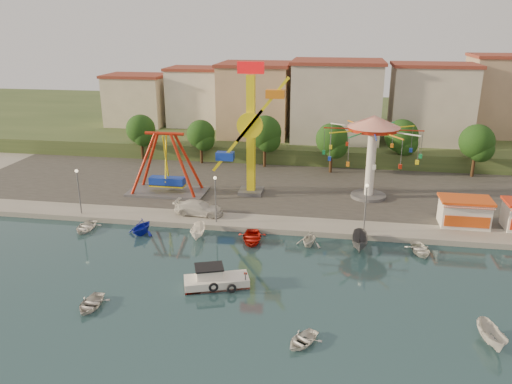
% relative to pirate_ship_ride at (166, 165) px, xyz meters
% --- Properties ---
extents(ground, '(200.00, 200.00, 0.00)m').
position_rel_pirate_ship_ride_xyz_m(ground, '(16.54, -21.62, -4.39)').
color(ground, '#122D33').
rests_on(ground, ground).
extents(quay_deck, '(200.00, 100.00, 0.60)m').
position_rel_pirate_ship_ride_xyz_m(quay_deck, '(16.54, 40.38, -4.09)').
color(quay_deck, '#9E998E').
rests_on(quay_deck, ground).
extents(asphalt_pad, '(90.00, 28.00, 0.01)m').
position_rel_pirate_ship_ride_xyz_m(asphalt_pad, '(16.54, 8.38, -3.79)').
color(asphalt_pad, '#4C4944').
rests_on(asphalt_pad, quay_deck).
extents(hill_terrace, '(200.00, 60.00, 3.00)m').
position_rel_pirate_ship_ride_xyz_m(hill_terrace, '(16.54, 45.38, -2.89)').
color(hill_terrace, '#384C26').
rests_on(hill_terrace, ground).
extents(pirate_ship_ride, '(10.00, 5.00, 8.00)m').
position_rel_pirate_ship_ride_xyz_m(pirate_ship_ride, '(0.00, 0.00, 0.00)').
color(pirate_ship_ride, '#59595E').
rests_on(pirate_ship_ride, quay_deck).
extents(kamikaze_tower, '(6.50, 3.10, 16.50)m').
position_rel_pirate_ship_ride_xyz_m(kamikaze_tower, '(11.00, 1.33, 4.10)').
color(kamikaze_tower, '#59595E').
rests_on(kamikaze_tower, quay_deck).
extents(wave_swinger, '(11.60, 11.60, 10.40)m').
position_rel_pirate_ship_ride_xyz_m(wave_swinger, '(25.51, 2.46, 3.80)').
color(wave_swinger, '#59595E').
rests_on(wave_swinger, quay_deck).
extents(booth_left, '(5.40, 3.78, 3.08)m').
position_rel_pirate_ship_ride_xyz_m(booth_left, '(35.24, -5.14, -2.23)').
color(booth_left, white).
rests_on(booth_left, quay_deck).
extents(lamp_post_0, '(0.14, 0.14, 5.00)m').
position_rel_pirate_ship_ride_xyz_m(lamp_post_0, '(-7.46, -8.62, -1.29)').
color(lamp_post_0, '#59595E').
rests_on(lamp_post_0, quay_deck).
extents(lamp_post_1, '(0.14, 0.14, 5.00)m').
position_rel_pirate_ship_ride_xyz_m(lamp_post_1, '(8.54, -8.62, -1.29)').
color(lamp_post_1, '#59595E').
rests_on(lamp_post_1, quay_deck).
extents(lamp_post_2, '(0.14, 0.14, 5.00)m').
position_rel_pirate_ship_ride_xyz_m(lamp_post_2, '(24.54, -8.62, -1.29)').
color(lamp_post_2, '#59595E').
rests_on(lamp_post_2, quay_deck).
extents(tree_0, '(4.60, 4.60, 7.19)m').
position_rel_pirate_ship_ride_xyz_m(tree_0, '(-9.46, 15.35, 1.08)').
color(tree_0, '#382314').
rests_on(tree_0, quay_deck).
extents(tree_1, '(4.35, 4.35, 6.80)m').
position_rel_pirate_ship_ride_xyz_m(tree_1, '(0.54, 14.62, 0.81)').
color(tree_1, '#382314').
rests_on(tree_1, quay_deck).
extents(tree_2, '(5.02, 5.02, 7.85)m').
position_rel_pirate_ship_ride_xyz_m(tree_2, '(10.54, 14.19, 1.52)').
color(tree_2, '#382314').
rests_on(tree_2, quay_deck).
extents(tree_3, '(4.68, 4.68, 7.32)m').
position_rel_pirate_ship_ride_xyz_m(tree_3, '(20.54, 12.74, 1.16)').
color(tree_3, '#382314').
rests_on(tree_3, quay_deck).
extents(tree_4, '(4.86, 4.86, 7.60)m').
position_rel_pirate_ship_ride_xyz_m(tree_4, '(30.54, 15.73, 1.35)').
color(tree_4, '#382314').
rests_on(tree_4, quay_deck).
extents(tree_5, '(4.83, 4.83, 7.54)m').
position_rel_pirate_ship_ride_xyz_m(tree_5, '(40.54, 13.91, 1.31)').
color(tree_5, '#382314').
rests_on(tree_5, quay_deck).
extents(building_0, '(9.26, 9.53, 11.87)m').
position_rel_pirate_ship_ride_xyz_m(building_0, '(-16.83, 24.44, 4.54)').
color(building_0, beige).
rests_on(building_0, hill_terrace).
extents(building_1, '(12.33, 9.01, 8.63)m').
position_rel_pirate_ship_ride_xyz_m(building_1, '(-4.79, 29.76, 2.92)').
color(building_1, silver).
rests_on(building_1, hill_terrace).
extents(building_2, '(11.95, 9.28, 11.23)m').
position_rel_pirate_ship_ride_xyz_m(building_2, '(8.35, 30.34, 4.22)').
color(building_2, tan).
rests_on(building_2, hill_terrace).
extents(building_3, '(12.59, 10.50, 9.20)m').
position_rel_pirate_ship_ride_xyz_m(building_3, '(22.14, 27.18, 3.20)').
color(building_3, beige).
rests_on(building_3, hill_terrace).
extents(building_4, '(10.75, 9.23, 9.24)m').
position_rel_pirate_ship_ride_xyz_m(building_4, '(35.61, 30.58, 3.22)').
color(building_4, beige).
rests_on(building_4, hill_terrace).
extents(building_5, '(12.77, 10.96, 11.21)m').
position_rel_pirate_ship_ride_xyz_m(building_5, '(48.91, 28.71, 4.21)').
color(building_5, tan).
rests_on(building_5, hill_terrace).
extents(cabin_motorboat, '(5.88, 3.81, 1.93)m').
position_rel_pirate_ship_ride_xyz_m(cabin_motorboat, '(11.53, -21.35, -3.88)').
color(cabin_motorboat, white).
rests_on(cabin_motorboat, ground).
extents(rowboat_a, '(2.37, 3.29, 0.68)m').
position_rel_pirate_ship_ride_xyz_m(rowboat_a, '(2.56, -26.31, -4.06)').
color(rowboat_a, silver).
rests_on(rowboat_a, ground).
extents(rowboat_b, '(3.33, 3.62, 0.61)m').
position_rel_pirate_ship_ride_xyz_m(rowboat_b, '(19.57, -28.30, -4.09)').
color(rowboat_b, white).
rests_on(rowboat_b, ground).
extents(skiff, '(1.90, 3.70, 1.36)m').
position_rel_pirate_ship_ride_xyz_m(skiff, '(32.70, -26.19, -3.71)').
color(skiff, silver).
rests_on(skiff, ground).
extents(van, '(5.69, 2.62, 1.61)m').
position_rel_pirate_ship_ride_xyz_m(van, '(6.04, -6.76, -2.99)').
color(van, silver).
rests_on(van, quay_deck).
extents(moored_boat_0, '(2.57, 3.59, 0.74)m').
position_rel_pirate_ship_ride_xyz_m(moored_boat_0, '(-5.37, -11.82, -4.02)').
color(moored_boat_0, white).
rests_on(moored_boat_0, ground).
extents(moored_boat_1, '(3.40, 3.74, 1.71)m').
position_rel_pirate_ship_ride_xyz_m(moored_boat_1, '(1.09, -11.82, -3.54)').
color(moored_boat_1, '#1320AD').
rests_on(moored_boat_1, ground).
extents(moored_boat_2, '(1.68, 3.69, 1.38)m').
position_rel_pirate_ship_ride_xyz_m(moored_boat_2, '(7.35, -11.82, -3.70)').
color(moored_boat_2, white).
rests_on(moored_boat_2, ground).
extents(moored_boat_3, '(3.47, 4.49, 0.86)m').
position_rel_pirate_ship_ride_xyz_m(moored_boat_3, '(13.08, -11.82, -3.97)').
color(moored_boat_3, red).
rests_on(moored_boat_3, ground).
extents(moored_boat_4, '(3.09, 3.39, 1.53)m').
position_rel_pirate_ship_ride_xyz_m(moored_boat_4, '(19.00, -11.82, -3.63)').
color(moored_boat_4, silver).
rests_on(moored_boat_4, ground).
extents(moored_boat_5, '(1.74, 4.26, 1.62)m').
position_rel_pirate_ship_ride_xyz_m(moored_boat_5, '(24.05, -11.82, -3.58)').
color(moored_boat_5, '#55555A').
rests_on(moored_boat_5, ground).
extents(moored_boat_6, '(3.07, 3.87, 0.72)m').
position_rel_pirate_ship_ride_xyz_m(moored_boat_6, '(29.90, -11.82, -4.03)').
color(moored_boat_6, silver).
rests_on(moored_boat_6, ground).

